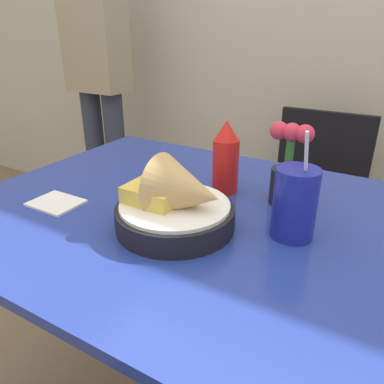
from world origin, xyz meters
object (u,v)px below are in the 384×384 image
(chair_far_window, at_px, (314,192))
(drink_cup, at_px, (295,205))
(ketchup_bottle, at_px, (227,159))
(person_standing, at_px, (97,57))
(food_basket, at_px, (179,205))
(flower_vase, at_px, (288,170))

(chair_far_window, bearing_deg, drink_cup, -81.17)
(chair_far_window, bearing_deg, ketchup_bottle, -96.25)
(person_standing, bearing_deg, food_basket, -40.29)
(flower_vase, bearing_deg, chair_far_window, 95.77)
(chair_far_window, bearing_deg, flower_vase, -84.23)
(chair_far_window, height_order, flower_vase, flower_vase)
(ketchup_bottle, bearing_deg, food_basket, -90.45)
(person_standing, bearing_deg, chair_far_window, 2.19)
(food_basket, distance_m, person_standing, 1.45)
(food_basket, relative_size, person_standing, 0.15)
(drink_cup, xyz_separation_m, person_standing, (-1.32, 0.83, 0.18))
(food_basket, distance_m, flower_vase, 0.29)
(ketchup_bottle, relative_size, flower_vase, 0.95)
(drink_cup, bearing_deg, flower_vase, 112.97)
(chair_far_window, relative_size, flower_vase, 4.17)
(food_basket, bearing_deg, ketchup_bottle, 89.55)
(food_basket, distance_m, ketchup_bottle, 0.23)
(ketchup_bottle, xyz_separation_m, drink_cup, (0.22, -0.14, -0.02))
(ketchup_bottle, bearing_deg, drink_cup, -31.95)
(food_basket, bearing_deg, chair_far_window, 85.13)
(drink_cup, relative_size, person_standing, 0.13)
(food_basket, relative_size, ketchup_bottle, 1.35)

